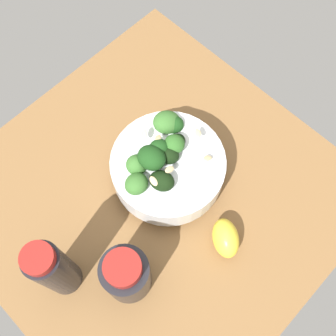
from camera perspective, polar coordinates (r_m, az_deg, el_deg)
name	(u,v)px	position (r cm, az deg, el deg)	size (l,w,h in cm)	color
ground_plane	(155,199)	(76.53, -1.84, -4.23)	(60.92, 60.92, 4.45)	brown
bowl_of_broccoli	(167,165)	(71.32, -0.21, 0.39)	(19.45, 19.45, 11.81)	white
lemon_wedge	(226,238)	(70.14, 7.85, -9.44)	(6.56, 4.28, 5.17)	yellow
bottle_tall	(126,274)	(65.46, -5.70, -14.22)	(7.44, 7.44, 12.47)	black
bottle_short	(54,270)	(64.65, -15.23, -13.28)	(5.29, 5.29, 17.35)	black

